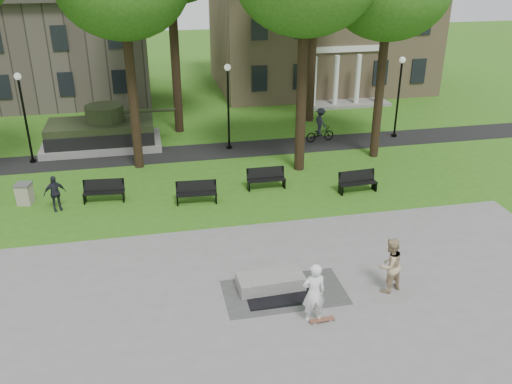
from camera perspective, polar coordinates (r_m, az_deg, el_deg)
ground at (r=19.71m, az=1.52°, el=-7.48°), size 120.00×120.00×0.00m
plaza at (r=15.83m, az=5.85°, el=-16.85°), size 22.00×16.00×0.02m
footpath at (r=30.36m, az=-3.68°, el=4.37°), size 44.00×2.60×0.01m
building_right at (r=44.89m, az=6.64°, el=16.57°), size 17.00×12.00×8.60m
building_left at (r=43.86m, az=-21.61°, el=13.91°), size 15.00×10.00×7.20m
lamp_left at (r=30.17m, az=-23.24°, el=7.85°), size 0.36×0.36×4.73m
lamp_mid at (r=29.88m, az=-2.95°, el=9.66°), size 0.36×0.36×4.73m
lamp_right at (r=32.88m, az=14.82°, el=10.28°), size 0.36×0.36×4.73m
tank_monument at (r=31.82m, az=-15.90°, el=6.05°), size 7.45×3.40×2.40m
puddle at (r=17.98m, az=2.54°, el=-10.93°), size 2.20×1.20×0.00m
concrete_block at (r=18.29m, az=1.54°, el=-9.38°), size 2.24×1.09×0.45m
skateboard at (r=17.03m, az=6.95°, el=-13.27°), size 0.79×0.24×0.07m
skateboarder at (r=16.48m, az=6.10°, el=-10.52°), size 0.74×0.50×1.99m
friend_watching at (r=18.27m, az=13.89°, el=-7.49°), size 1.12×1.00×1.91m
pedestrian_walker at (r=24.67m, az=-20.42°, el=-0.13°), size 1.01×0.69×1.59m
cyclist at (r=31.77m, az=6.78°, el=6.72°), size 1.84×1.08×1.99m
park_bench_0 at (r=25.01m, az=-15.74°, el=0.18°), size 1.83×0.67×1.00m
park_bench_1 at (r=24.07m, az=-6.30°, el=0.04°), size 1.83×0.64×1.00m
park_bench_2 at (r=25.38m, az=1.05°, el=1.51°), size 1.80×0.53×1.00m
park_bench_3 at (r=25.45m, az=10.63°, el=1.15°), size 1.83×0.65×1.00m
trash_bin at (r=25.94m, az=-23.19°, el=-0.14°), size 0.79×0.79×0.96m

